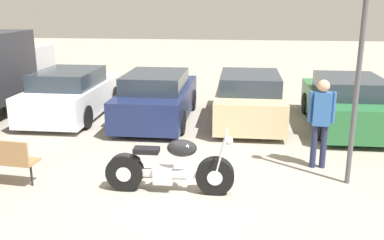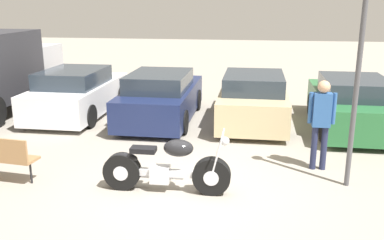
{
  "view_description": "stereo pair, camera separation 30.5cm",
  "coord_description": "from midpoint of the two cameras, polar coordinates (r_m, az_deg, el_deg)",
  "views": [
    {
      "loc": [
        0.88,
        -6.89,
        3.26
      ],
      "look_at": [
        -0.09,
        1.63,
        0.85
      ],
      "focal_mm": 40.0,
      "sensor_mm": 36.0,
      "label": 1
    },
    {
      "loc": [
        1.18,
        -6.85,
        3.26
      ],
      "look_at": [
        -0.09,
        1.63,
        0.85
      ],
      "focal_mm": 40.0,
      "sensor_mm": 36.0,
      "label": 2
    }
  ],
  "objects": [
    {
      "name": "ground_plane",
      "position": [
        7.68,
        -0.01,
        -9.43
      ],
      "size": [
        60.0,
        60.0,
        0.0
      ],
      "primitive_type": "plane",
      "color": "gray"
    },
    {
      "name": "parked_car_navy",
      "position": [
        11.93,
        -3.39,
        2.99
      ],
      "size": [
        1.84,
        4.09,
        1.37
      ],
      "color": "#19234C",
      "rests_on": "ground_plane"
    },
    {
      "name": "parked_car_champagne",
      "position": [
        11.87,
        8.89,
        2.77
      ],
      "size": [
        1.84,
        4.09,
        1.37
      ],
      "color": "#C6B284",
      "rests_on": "ground_plane"
    },
    {
      "name": "parked_car_green",
      "position": [
        11.9,
        21.2,
        1.91
      ],
      "size": [
        1.84,
        4.09,
        1.37
      ],
      "color": "#286B38",
      "rests_on": "ground_plane"
    },
    {
      "name": "motorcycle",
      "position": [
        7.5,
        -2.42,
        -6.4
      ],
      "size": [
        2.26,
        0.62,
        1.11
      ],
      "color": "black",
      "rests_on": "ground_plane"
    },
    {
      "name": "person_standing",
      "position": [
        8.69,
        17.84,
        0.37
      ],
      "size": [
        0.52,
        0.24,
        1.79
      ],
      "color": "#232847",
      "rests_on": "ground_plane"
    },
    {
      "name": "lamp_post",
      "position": [
        7.86,
        22.39,
        6.63
      ],
      "size": [
        0.22,
        0.22,
        3.54
      ],
      "color": "#4C4C51",
      "rests_on": "ground_plane"
    },
    {
      "name": "parked_car_white",
      "position": [
        12.87,
        -14.35,
        3.47
      ],
      "size": [
        1.84,
        4.09,
        1.37
      ],
      "color": "white",
      "rests_on": "ground_plane"
    }
  ]
}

